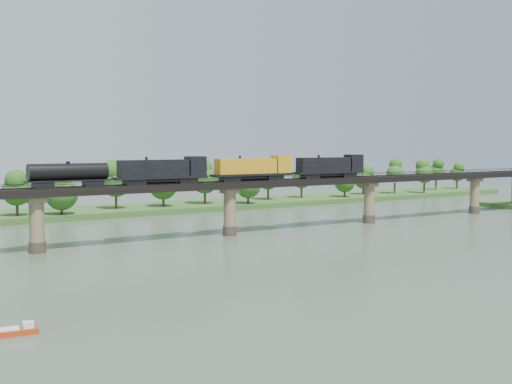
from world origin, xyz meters
TOP-DOWN VIEW (x-y plane):
  - ground at (0.00, 0.00)m, footprint 400.00×400.00m
  - far_bank at (0.00, 85.00)m, footprint 300.00×24.00m
  - bridge at (0.00, 30.00)m, footprint 236.00×30.00m
  - bridge_superstructure at (0.00, 30.00)m, footprint 220.00×4.90m
  - far_treeline at (-8.21, 80.52)m, footprint 289.06×17.54m
  - freight_train at (-1.34, 30.00)m, footprint 78.63×3.06m
  - motorboat at (-54.85, -19.39)m, footprint 4.54×2.16m

SIDE VIEW (x-z plane):
  - ground at x=0.00m, z-range 0.00..0.00m
  - motorboat at x=-54.85m, z-range -0.19..1.03m
  - far_bank at x=0.00m, z-range 0.00..1.60m
  - bridge at x=0.00m, z-range -0.29..11.21m
  - far_treeline at x=-8.21m, z-range 2.03..15.63m
  - bridge_superstructure at x=0.00m, z-range 11.42..12.17m
  - freight_train at x=-1.34m, z-range 11.38..16.79m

